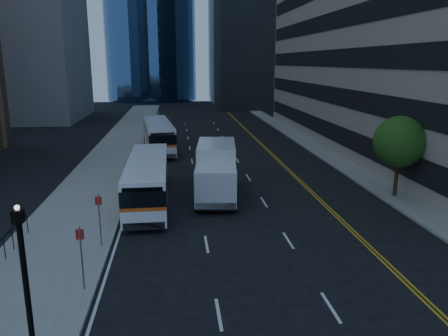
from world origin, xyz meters
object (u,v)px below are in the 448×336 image
object	(u,v)px
lamp_post	(25,279)
box_truck	(216,170)
street_tree	(400,142)
bus_front	(148,179)
bus_rear	(158,135)

from	to	relation	value
lamp_post	box_truck	xyz separation A→B (m)	(6.66, 15.45, -0.96)
street_tree	bus_front	bearing A→B (deg)	177.49
lamp_post	bus_rear	bearing A→B (deg)	85.61
lamp_post	bus_front	size ratio (longest dim) A/B	0.43
street_tree	lamp_post	xyz separation A→B (m)	(-18.00, -14.00, -0.92)
bus_front	box_truck	distance (m)	4.34
street_tree	lamp_post	bearing A→B (deg)	-142.13
bus_front	lamp_post	bearing A→B (deg)	-100.04
bus_rear	box_truck	size ratio (longest dim) A/B	1.54
street_tree	box_truck	distance (m)	11.58
box_truck	lamp_post	bearing A→B (deg)	-107.37
street_tree	lamp_post	world-z (taller)	street_tree
street_tree	box_truck	size ratio (longest dim) A/B	0.71
box_truck	bus_front	bearing A→B (deg)	-163.80
bus_rear	box_truck	bearing A→B (deg)	-81.45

